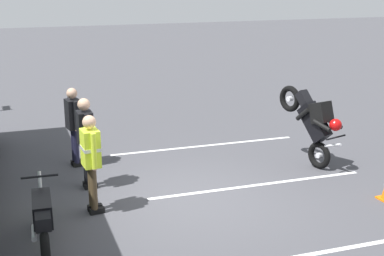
% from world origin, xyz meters
% --- Properties ---
extents(ground_plane, '(80.00, 80.00, 0.00)m').
position_xyz_m(ground_plane, '(0.00, 0.00, 0.00)').
color(ground_plane, '#424247').
extents(spectator_far_left, '(0.57, 0.33, 1.77)m').
position_xyz_m(spectator_far_left, '(0.08, 1.77, 1.07)').
color(spectator_far_left, '#473823').
rests_on(spectator_far_left, ground_plane).
extents(spectator_left, '(0.57, 0.31, 1.81)m').
position_xyz_m(spectator_left, '(1.28, 1.64, 1.09)').
color(spectator_left, black).
rests_on(spectator_left, ground_plane).
extents(spectator_centre, '(0.58, 0.35, 1.75)m').
position_xyz_m(spectator_centre, '(2.68, 1.65, 1.04)').
color(spectator_centre, black).
rests_on(spectator_centre, ground_plane).
extents(parked_motorcycle_silver, '(2.05, 0.58, 0.99)m').
position_xyz_m(parked_motorcycle_silver, '(-0.98, 2.74, 0.48)').
color(parked_motorcycle_silver, black).
rests_on(parked_motorcycle_silver, ground_plane).
extents(stunt_motorcycle, '(1.92, 0.78, 1.81)m').
position_xyz_m(stunt_motorcycle, '(0.80, -3.21, 1.04)').
color(stunt_motorcycle, black).
rests_on(stunt_motorcycle, ground_plane).
extents(bay_line_a, '(0.34, 4.98, 0.01)m').
position_xyz_m(bay_line_a, '(-2.66, -1.57, 0.00)').
color(bay_line_a, white).
rests_on(bay_line_a, ground_plane).
extents(bay_line_b, '(0.32, 4.59, 0.01)m').
position_xyz_m(bay_line_b, '(0.17, -1.57, 0.00)').
color(bay_line_b, white).
rests_on(bay_line_b, ground_plane).
extents(bay_line_c, '(0.33, 4.71, 0.01)m').
position_xyz_m(bay_line_c, '(2.99, -1.57, 0.00)').
color(bay_line_c, white).
rests_on(bay_line_c, ground_plane).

